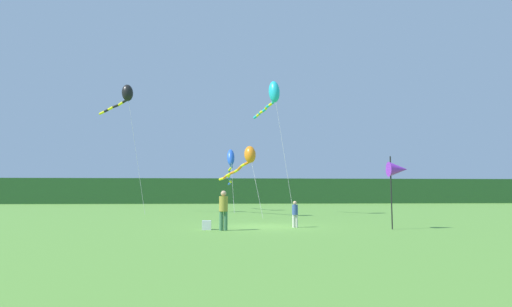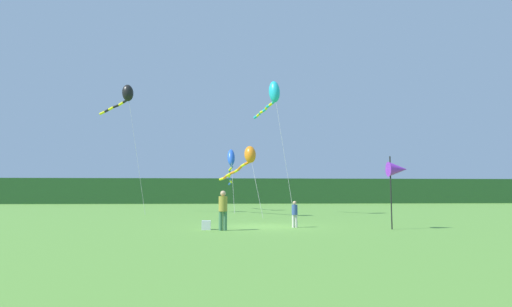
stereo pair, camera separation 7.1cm
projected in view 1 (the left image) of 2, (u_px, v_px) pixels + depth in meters
ground_plane at (265, 227)px, 20.90m from camera, size 120.00×120.00×0.00m
distant_treeline at (238, 191)px, 65.77m from camera, size 108.00×3.36×3.87m
person_adult at (223, 208)px, 18.80m from camera, size 0.39×0.39×1.78m
person_child at (295, 213)px, 20.43m from camera, size 0.28×0.28×1.28m
cooler_box at (207, 225)px, 19.13m from camera, size 0.41×0.38×0.41m
banner_flag_pole at (398, 170)px, 19.62m from camera, size 0.90×0.70×3.39m
kite_orange at (247, 158)px, 30.60m from camera, size 3.07×8.05×5.16m
kite_cyan at (273, 94)px, 32.33m from camera, size 2.47×5.88×10.35m
kite_black at (126, 95)px, 34.81m from camera, size 4.85×3.75×10.70m
kite_blue at (231, 162)px, 39.87m from camera, size 0.76×10.74×5.91m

